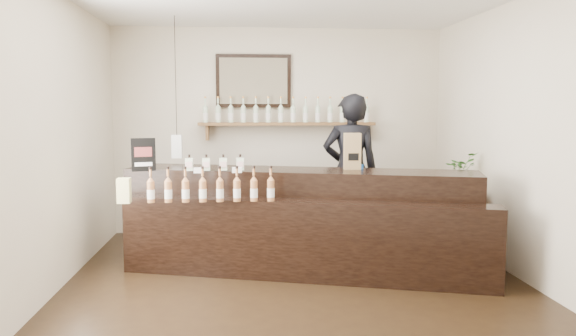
# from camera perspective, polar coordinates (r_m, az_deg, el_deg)

# --- Properties ---
(ground) EXTENTS (5.00, 5.00, 0.00)m
(ground) POSITION_cam_1_polar(r_m,az_deg,el_deg) (5.55, 0.90, -11.81)
(ground) COLOR black
(ground) RESTS_ON ground
(room_shell) EXTENTS (5.00, 5.00, 5.00)m
(room_shell) POSITION_cam_1_polar(r_m,az_deg,el_deg) (5.29, 0.93, 6.05)
(room_shell) COLOR beige
(room_shell) RESTS_ON ground
(back_wall_decor) EXTENTS (2.66, 0.96, 1.69)m
(back_wall_decor) POSITION_cam_1_polar(r_m,az_deg,el_deg) (7.65, -1.90, 6.39)
(back_wall_decor) COLOR brown
(back_wall_decor) RESTS_ON ground
(counter) EXTENTS (3.80, 2.05, 1.23)m
(counter) POSITION_cam_1_polar(r_m,az_deg,el_deg) (5.98, 1.21, -5.63)
(counter) COLOR black
(counter) RESTS_ON ground
(promo_sign) EXTENTS (0.24, 0.09, 0.35)m
(promo_sign) POSITION_cam_1_polar(r_m,az_deg,el_deg) (6.04, -14.47, 1.32)
(promo_sign) COLOR black
(promo_sign) RESTS_ON counter
(paper_bag) EXTENTS (0.19, 0.15, 0.39)m
(paper_bag) POSITION_cam_1_polar(r_m,az_deg,el_deg) (6.08, 6.54, 1.70)
(paper_bag) COLOR #977449
(paper_bag) RESTS_ON counter
(tape_dispenser) EXTENTS (0.12, 0.06, 0.10)m
(tape_dispenser) POSITION_cam_1_polar(r_m,az_deg,el_deg) (6.09, 7.09, 0.22)
(tape_dispenser) COLOR blue
(tape_dispenser) RESTS_ON counter
(side_cabinet) EXTENTS (0.47, 0.60, 0.81)m
(side_cabinet) POSITION_cam_1_polar(r_m,az_deg,el_deg) (6.86, 17.00, -5.16)
(side_cabinet) COLOR brown
(side_cabinet) RESTS_ON ground
(potted_plant) EXTENTS (0.47, 0.46, 0.40)m
(potted_plant) POSITION_cam_1_polar(r_m,az_deg,el_deg) (6.77, 17.15, -0.15)
(potted_plant) COLOR #386B2A
(potted_plant) RESTS_ON side_cabinet
(shopkeeper) EXTENTS (0.79, 0.53, 2.13)m
(shopkeeper) POSITION_cam_1_polar(r_m,az_deg,el_deg) (6.97, 6.37, 0.76)
(shopkeeper) COLOR black
(shopkeeper) RESTS_ON ground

